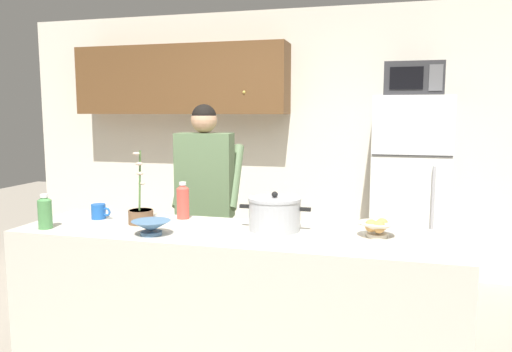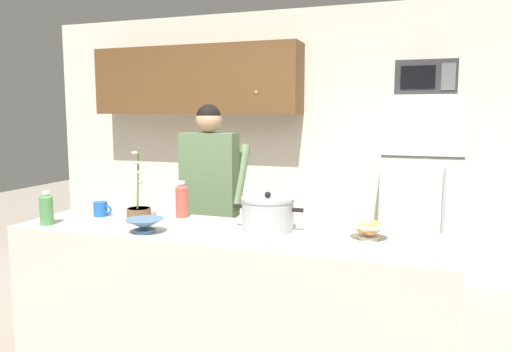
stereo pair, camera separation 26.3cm
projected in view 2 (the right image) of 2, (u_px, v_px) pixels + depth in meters
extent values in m
cube|color=silver|center=(315.00, 142.00, 4.92)|extent=(6.00, 0.12, 2.60)
cube|color=brown|center=(196.00, 80.00, 5.03)|extent=(2.21, 0.34, 0.68)
sphere|color=gold|center=(256.00, 92.00, 4.65)|extent=(0.03, 0.03, 0.03)
cube|color=beige|center=(225.00, 307.00, 2.88)|extent=(2.52, 0.68, 0.92)
cube|color=white|center=(421.00, 198.00, 4.21)|extent=(0.64, 0.64, 1.73)
cube|color=#333333|center=(422.00, 157.00, 3.86)|extent=(0.63, 0.01, 0.01)
cylinder|color=#B2B2B7|center=(443.00, 217.00, 3.84)|extent=(0.02, 0.02, 0.78)
cube|color=#2D2D30|center=(426.00, 79.00, 4.06)|extent=(0.48, 0.36, 0.28)
cube|color=black|center=(418.00, 77.00, 3.91)|extent=(0.26, 0.01, 0.18)
cube|color=#59595B|center=(448.00, 76.00, 3.83)|extent=(0.11, 0.01, 0.21)
cylinder|color=#33384C|center=(220.00, 268.00, 3.80)|extent=(0.11, 0.11, 0.81)
cylinder|color=#33384C|center=(202.00, 266.00, 3.83)|extent=(0.11, 0.11, 0.81)
cube|color=#59724C|center=(209.00, 175.00, 3.72)|extent=(0.44, 0.24, 0.64)
sphere|color=tan|center=(209.00, 120.00, 3.67)|extent=(0.19, 0.19, 0.19)
sphere|color=black|center=(209.00, 117.00, 3.67)|extent=(0.18, 0.18, 0.18)
cylinder|color=#59724C|center=(240.00, 176.00, 3.79)|extent=(0.12, 0.38, 0.49)
cylinder|color=#59724C|center=(190.00, 175.00, 3.89)|extent=(0.12, 0.38, 0.49)
cylinder|color=#ADAFB5|center=(268.00, 215.00, 2.82)|extent=(0.30, 0.30, 0.17)
cylinder|color=#ADAFB5|center=(268.00, 199.00, 2.81)|extent=(0.31, 0.31, 0.02)
sphere|color=black|center=(268.00, 195.00, 2.81)|extent=(0.04, 0.04, 0.04)
cube|color=black|center=(239.00, 206.00, 2.88)|extent=(0.06, 0.02, 0.02)
cube|color=black|center=(298.00, 210.00, 2.76)|extent=(0.06, 0.02, 0.02)
cylinder|color=#1E59B2|center=(101.00, 209.00, 3.21)|extent=(0.09, 0.09, 0.10)
torus|color=#1E59B2|center=(108.00, 210.00, 3.19)|extent=(0.06, 0.01, 0.06)
cylinder|color=beige|center=(369.00, 237.00, 2.63)|extent=(0.11, 0.11, 0.02)
cone|color=beige|center=(369.00, 230.00, 2.62)|extent=(0.21, 0.21, 0.06)
sphere|color=tan|center=(363.00, 228.00, 2.61)|extent=(0.07, 0.07, 0.07)
sphere|color=tan|center=(375.00, 227.00, 2.64)|extent=(0.07, 0.07, 0.07)
sphere|color=tan|center=(370.00, 229.00, 2.58)|extent=(0.07, 0.07, 0.07)
cylinder|color=#4C7299|center=(145.00, 231.00, 2.77)|extent=(0.12, 0.12, 0.02)
cone|color=#4C7299|center=(145.00, 224.00, 2.77)|extent=(0.22, 0.22, 0.06)
cylinder|color=#D84C3F|center=(182.00, 203.00, 3.17)|extent=(0.08, 0.08, 0.19)
cone|color=#D84C3F|center=(181.00, 185.00, 3.15)|extent=(0.08, 0.08, 0.03)
cylinder|color=white|center=(181.00, 183.00, 3.15)|extent=(0.04, 0.04, 0.02)
cylinder|color=#4C8C4C|center=(47.00, 211.00, 2.96)|extent=(0.08, 0.08, 0.17)
cone|color=#4C8C4C|center=(46.00, 195.00, 2.95)|extent=(0.08, 0.08, 0.03)
cylinder|color=white|center=(46.00, 193.00, 2.95)|extent=(0.04, 0.04, 0.02)
cylinder|color=brown|center=(139.00, 215.00, 3.05)|extent=(0.15, 0.15, 0.09)
cylinder|color=#38281E|center=(139.00, 209.00, 3.05)|extent=(0.14, 0.14, 0.01)
cylinder|color=#4C7238|center=(138.00, 179.00, 3.02)|extent=(0.01, 0.04, 0.36)
ellipsoid|color=beige|center=(140.00, 182.00, 3.03)|extent=(0.04, 0.03, 0.02)
ellipsoid|color=beige|center=(138.00, 172.00, 3.02)|extent=(0.04, 0.03, 0.02)
ellipsoid|color=beige|center=(137.00, 163.00, 2.99)|extent=(0.04, 0.03, 0.02)
ellipsoid|color=beige|center=(134.00, 153.00, 3.00)|extent=(0.04, 0.03, 0.02)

